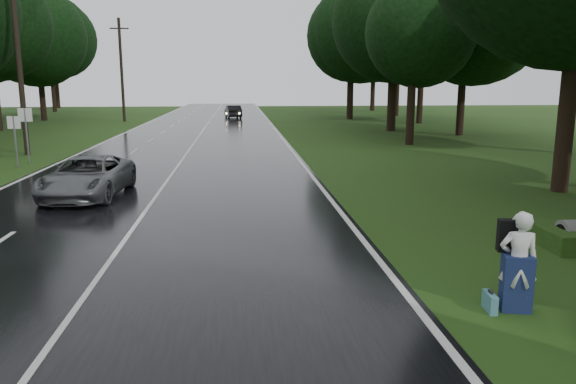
# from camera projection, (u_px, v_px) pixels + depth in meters

# --- Properties ---
(ground) EXTENTS (160.00, 160.00, 0.00)m
(ground) POSITION_uv_depth(u_px,v_px,m) (103.00, 273.00, 11.13)
(ground) COLOR #234313
(ground) RESTS_ON ground
(road) EXTENTS (12.00, 140.00, 0.04)m
(road) POSITION_uv_depth(u_px,v_px,m) (189.00, 151.00, 30.65)
(road) COLOR black
(road) RESTS_ON ground
(lane_center) EXTENTS (0.12, 140.00, 0.01)m
(lane_center) POSITION_uv_depth(u_px,v_px,m) (189.00, 151.00, 30.64)
(lane_center) COLOR silver
(lane_center) RESTS_ON road
(grey_car) EXTENTS (2.54, 4.99, 1.35)m
(grey_car) POSITION_uv_depth(u_px,v_px,m) (88.00, 177.00, 18.32)
(grey_car) COLOR #565A5C
(grey_car) RESTS_ON road
(far_car) EXTENTS (2.01, 4.28, 1.36)m
(far_car) POSITION_uv_depth(u_px,v_px,m) (233.00, 112.00, 58.97)
(far_car) COLOR black
(far_car) RESTS_ON road
(hitchhiker) EXTENTS (0.71, 0.67, 1.74)m
(hitchhiker) POSITION_uv_depth(u_px,v_px,m) (517.00, 265.00, 9.16)
(hitchhiker) COLOR silver
(hitchhiker) RESTS_ON ground
(suitcase) EXTENTS (0.17, 0.46, 0.32)m
(suitcase) POSITION_uv_depth(u_px,v_px,m) (490.00, 302.00, 9.25)
(suitcase) COLOR teal
(suitcase) RESTS_ON ground
(utility_pole_mid) EXTENTS (1.80, 0.28, 9.87)m
(utility_pole_mid) POSITION_uv_depth(u_px,v_px,m) (28.00, 155.00, 29.27)
(utility_pole_mid) COLOR black
(utility_pole_mid) RESTS_ON ground
(utility_pole_far) EXTENTS (1.80, 0.28, 9.94)m
(utility_pole_far) POSITION_uv_depth(u_px,v_px,m) (125.00, 121.00, 54.37)
(utility_pole_far) COLOR black
(utility_pole_far) RESTS_ON ground
(road_sign_a) EXTENTS (0.56, 0.10, 2.35)m
(road_sign_a) POSITION_uv_depth(u_px,v_px,m) (18.00, 168.00, 24.76)
(road_sign_a) COLOR white
(road_sign_a) RESTS_ON ground
(road_sign_b) EXTENTS (0.63, 0.10, 2.64)m
(road_sign_b) POSITION_uv_depth(u_px,v_px,m) (30.00, 164.00, 26.12)
(road_sign_b) COLOR white
(road_sign_b) RESTS_ON ground
(tree_left_f) EXTENTS (8.75, 8.75, 13.68)m
(tree_left_f) POSITION_uv_depth(u_px,v_px,m) (44.00, 121.00, 55.65)
(tree_left_f) COLOR black
(tree_left_f) RESTS_ON ground
(tree_right_c) EXTENTS (10.73, 10.73, 16.76)m
(tree_right_c) POSITION_uv_depth(u_px,v_px,m) (559.00, 191.00, 19.50)
(tree_right_c) COLOR black
(tree_right_c) RESTS_ON ground
(tree_right_d) EXTENTS (8.21, 8.21, 12.82)m
(tree_right_d) POSITION_uv_depth(u_px,v_px,m) (409.00, 144.00, 34.16)
(tree_right_d) COLOR black
(tree_right_d) RESTS_ON ground
(tree_right_e) EXTENTS (9.42, 9.42, 14.72)m
(tree_right_e) POSITION_uv_depth(u_px,v_px,m) (391.00, 131.00, 43.80)
(tree_right_e) COLOR black
(tree_right_e) RESTS_ON ground
(tree_right_f) EXTENTS (9.54, 9.54, 14.91)m
(tree_right_f) POSITION_uv_depth(u_px,v_px,m) (350.00, 119.00, 57.97)
(tree_right_f) COLOR black
(tree_right_f) RESTS_ON ground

